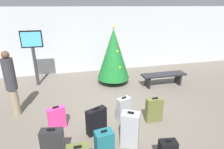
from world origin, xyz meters
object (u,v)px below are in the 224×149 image
Objects in this scene: suitcase_3 at (154,110)px; suitcase_1 at (130,129)px; suitcase_7 at (96,121)px; suitcase_5 at (124,110)px; flight_info_kiosk at (33,49)px; suitcase_8 at (57,118)px; traveller_0 at (11,82)px; holiday_tree at (113,54)px; suitcase_6 at (53,146)px; suitcase_2 at (104,144)px; waiting_bench at (164,77)px.

suitcase_1 is at bearing -142.25° from suitcase_3.
suitcase_3 is 1.02× the size of suitcase_7.
suitcase_3 is 0.80m from suitcase_5.
flight_info_kiosk is 3.27m from suitcase_8.
flight_info_kiosk is 2.91× the size of suitcase_5.
traveller_0 is at bearing -98.72° from flight_info_kiosk.
suitcase_1 is 0.90m from suitcase_5.
holiday_tree is 4.18m from suitcase_6.
suitcase_3 is (1.52, 0.88, 0.04)m from suitcase_2.
suitcase_6 is (-1.59, -0.08, -0.04)m from suitcase_1.
flight_info_kiosk reaches higher than suitcase_2.
suitcase_6 is at bearing -143.96° from waiting_bench.
suitcase_1 is 1.15m from suitcase_3.
suitcase_3 is at bearing 4.08° from suitcase_7.
flight_info_kiosk is at bearing 135.21° from suitcase_3.
holiday_tree is 2.93m from flight_info_kiosk.
suitcase_6 is (1.10, -1.98, -0.62)m from traveller_0.
waiting_bench is (1.78, -0.71, -0.80)m from holiday_tree.
suitcase_6 is (0.78, -4.05, -1.04)m from flight_info_kiosk.
suitcase_8 is at bearing -74.68° from flight_info_kiosk.
suitcase_6 is at bearing -162.57° from suitcase_3.
suitcase_1 is 1.23× the size of suitcase_7.
traveller_0 is 3.35m from suitcase_1.
suitcase_8 is at bearing 173.19° from suitcase_3.
holiday_tree reaches higher than suitcase_6.
traveller_0 is at bearing 161.62° from suitcase_3.
traveller_0 is (-0.32, -2.06, -0.42)m from flight_info_kiosk.
traveller_0 reaches higher than suitcase_2.
suitcase_1 is 1.35× the size of suitcase_2.
suitcase_2 is at bearing -87.69° from suitcase_7.
holiday_tree is at bearing -10.20° from flight_info_kiosk.
traveller_0 is at bearing 141.39° from suitcase_8.
suitcase_2 is (1.77, -4.14, -1.12)m from flight_info_kiosk.
traveller_0 reaches higher than suitcase_6.
holiday_tree is 3.57m from suitcase_1.
holiday_tree reaches higher than suitcase_8.
suitcase_8 is at bearing 88.47° from suitcase_6.
traveller_0 is 1.60m from suitcase_8.
suitcase_3 is (-1.37, -2.03, -0.04)m from waiting_bench.
suitcase_5 is at bearing 81.49° from suitcase_1.
suitcase_5 is 1.98m from suitcase_6.
suitcase_8 is at bearing 156.30° from suitcase_7.
holiday_tree is at bearing 158.26° from waiting_bench.
suitcase_1 is at bearing 2.90° from suitcase_6.
suitcase_2 is at bearing -163.81° from suitcase_1.
suitcase_5 is 1.17× the size of suitcase_8.
suitcase_7 is 1.01m from suitcase_8.
suitcase_6 is 1.17m from suitcase_7.
traveller_0 is at bearing 119.03° from suitcase_6.
suitcase_5 is (-0.78, 0.19, 0.01)m from suitcase_3.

